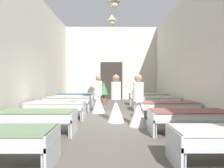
{
  "coord_description": "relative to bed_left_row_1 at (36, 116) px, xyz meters",
  "views": [
    {
      "loc": [
        -0.04,
        -7.07,
        1.36
      ],
      "look_at": [
        0.0,
        0.27,
        1.16
      ],
      "focal_mm": 34.14,
      "sensor_mm": 36.0,
      "label": 1
    }
  ],
  "objects": [
    {
      "name": "ground_plane",
      "position": [
        1.86,
        1.9,
        -0.49
      ],
      "size": [
        6.43,
        13.92,
        0.1
      ],
      "primitive_type": "cube",
      "color": "#59544C"
    },
    {
      "name": "bed_right_row_1",
      "position": [
        3.73,
        0.0,
        0.0
      ],
      "size": [
        1.9,
        0.84,
        0.57
      ],
      "color": "#B7BCC1",
      "rests_on": "ground"
    },
    {
      "name": "nurse_near_aisle",
      "position": [
        1.33,
        3.18,
        0.09
      ],
      "size": [
        0.52,
        0.52,
        1.49
      ],
      "rotation": [
        0.0,
        0.0,
        3.65
      ],
      "color": "white",
      "rests_on": "ground"
    },
    {
      "name": "nurse_mid_aisle",
      "position": [
        2.6,
        0.82,
        0.09
      ],
      "size": [
        0.52,
        0.52,
        1.49
      ],
      "rotation": [
        0.0,
        0.0,
        4.95
      ],
      "color": "white",
      "rests_on": "ground"
    },
    {
      "name": "bed_right_row_2",
      "position": [
        3.73,
        1.9,
        0.0
      ],
      "size": [
        1.9,
        0.84,
        0.57
      ],
      "color": "#B7BCC1",
      "rests_on": "ground"
    },
    {
      "name": "nurse_far_aisle",
      "position": [
        1.98,
        1.4,
        0.09
      ],
      "size": [
        0.52,
        0.52,
        1.49
      ],
      "rotation": [
        0.0,
        0.0,
        0.12
      ],
      "color": "white",
      "rests_on": "ground"
    },
    {
      "name": "bed_left_row_2",
      "position": [
        0.0,
        1.9,
        0.0
      ],
      "size": [
        1.9,
        0.84,
        0.57
      ],
      "color": "#B7BCC1",
      "rests_on": "ground"
    },
    {
      "name": "room_shell",
      "position": [
        1.86,
        3.21,
        1.9
      ],
      "size": [
        6.23,
        13.52,
        4.66
      ],
      "color": "beige",
      "rests_on": "ground"
    },
    {
      "name": "bed_right_row_3",
      "position": [
        3.73,
        3.8,
        0.0
      ],
      "size": [
        1.9,
        0.84,
        0.57
      ],
      "color": "#B7BCC1",
      "rests_on": "ground"
    },
    {
      "name": "bed_left_row_4",
      "position": [
        0.0,
        5.7,
        0.0
      ],
      "size": [
        1.9,
        0.84,
        0.57
      ],
      "color": "#B7BCC1",
      "rests_on": "ground"
    },
    {
      "name": "bed_left_row_3",
      "position": [
        0.0,
        3.8,
        0.0
      ],
      "size": [
        1.9,
        0.84,
        0.57
      ],
      "color": "#B7BCC1",
      "rests_on": "ground"
    },
    {
      "name": "potted_plant",
      "position": [
        1.46,
        5.73,
        0.28
      ],
      "size": [
        0.46,
        0.46,
        1.19
      ],
      "color": "brown",
      "rests_on": "ground"
    },
    {
      "name": "bed_left_row_1",
      "position": [
        0.0,
        0.0,
        0.0
      ],
      "size": [
        1.9,
        0.84,
        0.57
      ],
      "color": "#B7BCC1",
      "rests_on": "ground"
    },
    {
      "name": "bed_right_row_4",
      "position": [
        3.73,
        5.7,
        0.0
      ],
      "size": [
        1.9,
        0.84,
        0.57
      ],
      "color": "#B7BCC1",
      "rests_on": "ground"
    }
  ]
}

